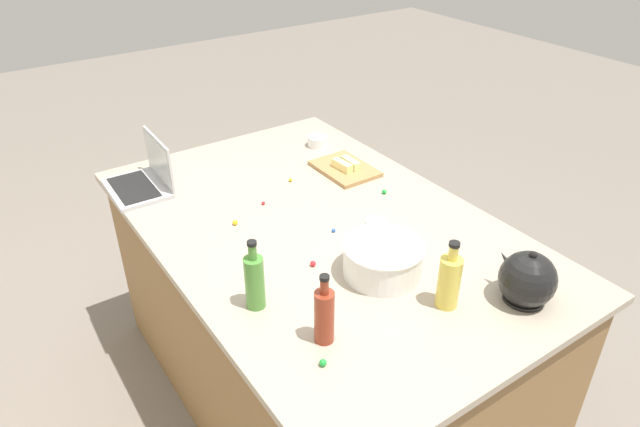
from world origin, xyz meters
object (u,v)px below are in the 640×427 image
at_px(cutting_board, 345,169).
at_px(butter_stick_right, 342,165).
at_px(bottle_olive, 255,281).
at_px(ramekin_medium, 375,225).
at_px(mixing_bowl_large, 382,258).
at_px(ramekin_small, 318,141).
at_px(laptop, 144,179).
at_px(kettle, 527,280).
at_px(bottle_oil, 449,281).
at_px(butter_stick_left, 350,163).
at_px(bottle_soy, 324,315).

bearing_deg(cutting_board, butter_stick_right, 114.16).
relative_size(bottle_olive, ramekin_medium, 2.95).
bearing_deg(cutting_board, mixing_bowl_large, 152.78).
xyz_separation_m(bottle_olive, ramekin_small, (0.88, -0.83, -0.07)).
height_order(cutting_board, ramekin_medium, ramekin_medium).
relative_size(laptop, kettle, 1.48).
xyz_separation_m(bottle_olive, cutting_board, (0.59, -0.78, -0.09)).
height_order(bottle_oil, ramekin_small, bottle_oil).
bearing_deg(kettle, cutting_board, -3.62).
relative_size(mixing_bowl_large, butter_stick_left, 2.52).
bearing_deg(bottle_olive, kettle, -122.35).
height_order(mixing_bowl_large, bottle_olive, bottle_olive).
distance_m(cutting_board, ramekin_medium, 0.50).
bearing_deg(mixing_bowl_large, ramekin_small, -22.34).
distance_m(mixing_bowl_large, bottle_oil, 0.25).
relative_size(bottle_oil, bottle_soy, 1.01).
bearing_deg(ramekin_medium, bottle_olive, 102.46).
xyz_separation_m(laptop, ramekin_small, (-0.06, -0.85, -0.02)).
height_order(bottle_soy, butter_stick_right, bottle_soy).
xyz_separation_m(mixing_bowl_large, bottle_oil, (-0.24, -0.07, 0.03)).
relative_size(laptop, mixing_bowl_large, 1.14).
height_order(kettle, butter_stick_right, kettle).
distance_m(laptop, kettle, 1.58).
height_order(butter_stick_right, ramekin_small, butter_stick_right).
xyz_separation_m(laptop, kettle, (-1.39, -0.74, 0.03)).
bearing_deg(bottle_oil, butter_stick_right, -16.11).
bearing_deg(bottle_oil, mixing_bowl_large, 15.74).
bearing_deg(mixing_bowl_large, butter_stick_left, -29.07).
height_order(laptop, bottle_oil, bottle_oil).
relative_size(kettle, cutting_board, 0.73).
relative_size(mixing_bowl_large, butter_stick_right, 2.52).
bearing_deg(bottle_olive, laptop, 1.41).
bearing_deg(butter_stick_right, kettle, 177.59).
height_order(laptop, bottle_olive, bottle_olive).
bearing_deg(ramekin_small, butter_stick_left, 175.15).
bearing_deg(mixing_bowl_large, ramekin_medium, -34.80).
bearing_deg(kettle, ramekin_small, -4.88).
bearing_deg(kettle, bottle_olive, 57.65).
xyz_separation_m(mixing_bowl_large, cutting_board, (0.69, -0.35, -0.05)).
distance_m(bottle_oil, ramekin_medium, 0.48).
xyz_separation_m(butter_stick_left, ramekin_small, (0.30, -0.03, -0.01)).
bearing_deg(laptop, bottle_soy, -174.53).
relative_size(bottle_olive, butter_stick_left, 2.20).
bearing_deg(mixing_bowl_large, bottle_olive, 77.43).
relative_size(laptop, butter_stick_right, 2.86).
xyz_separation_m(mixing_bowl_large, ramekin_small, (0.98, -0.40, -0.04)).
distance_m(mixing_bowl_large, kettle, 0.46).
bearing_deg(ramekin_small, ramekin_medium, 161.95).
relative_size(butter_stick_right, ramekin_medium, 1.34).
height_order(bottle_olive, butter_stick_right, bottle_olive).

